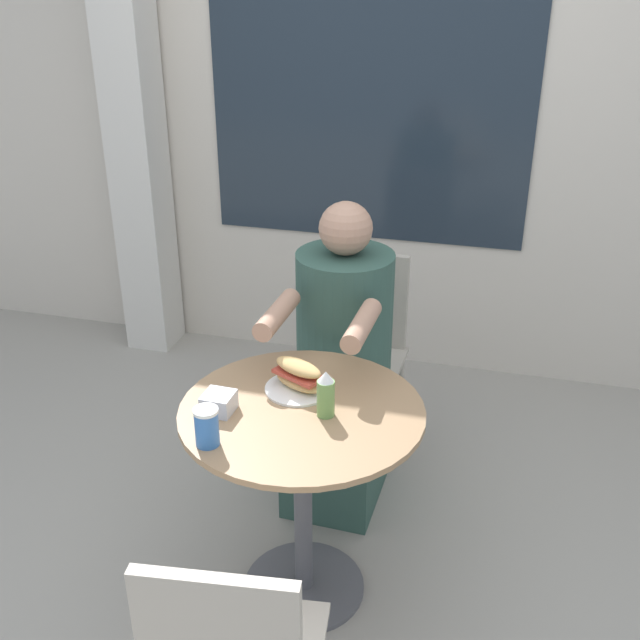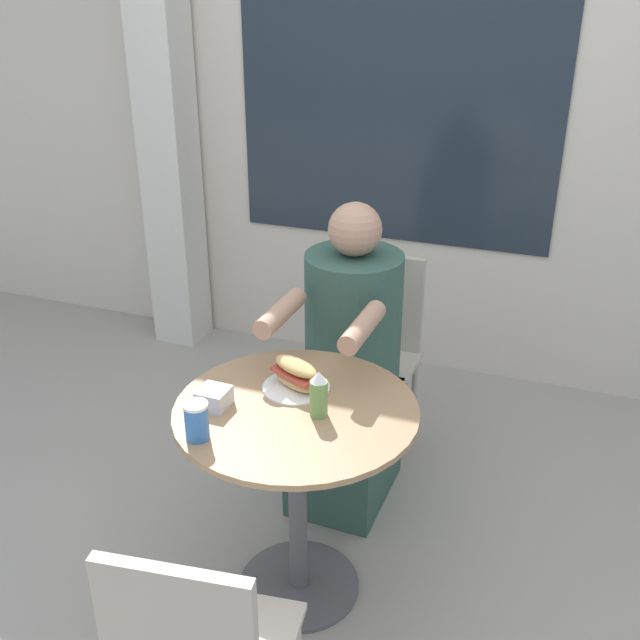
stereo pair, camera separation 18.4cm
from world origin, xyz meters
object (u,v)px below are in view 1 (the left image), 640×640
(cafe_table, at_px, (303,460))
(sandwich_on_plate, at_px, (298,378))
(diner_chair, at_px, (361,336))
(drink_cup, at_px, (207,427))
(condiment_bottle, at_px, (326,394))
(seated_diner, at_px, (341,377))

(cafe_table, distance_m, sandwich_on_plate, 0.26)
(diner_chair, bearing_deg, drink_cup, 82.37)
(condiment_bottle, bearing_deg, diner_chair, 95.34)
(cafe_table, bearing_deg, diner_chair, 90.55)
(seated_diner, xyz_separation_m, sandwich_on_plate, (-0.03, -0.47, 0.25))
(diner_chair, bearing_deg, condiment_bottle, 97.23)
(sandwich_on_plate, bearing_deg, condiment_bottle, -44.90)
(sandwich_on_plate, height_order, condiment_bottle, condiment_bottle)
(sandwich_on_plate, relative_size, condiment_bottle, 1.45)
(cafe_table, height_order, sandwich_on_plate, sandwich_on_plate)
(seated_diner, height_order, condiment_bottle, seated_diner)
(diner_chair, distance_m, seated_diner, 0.35)
(seated_diner, relative_size, sandwich_on_plate, 5.57)
(diner_chair, distance_m, condiment_bottle, 0.98)
(seated_diner, xyz_separation_m, condiment_bottle, (0.09, -0.59, 0.28))
(cafe_table, bearing_deg, condiment_bottle, -10.53)
(diner_chair, relative_size, drink_cup, 7.54)
(condiment_bottle, bearing_deg, seated_diner, 98.89)
(cafe_table, height_order, seated_diner, seated_diner)
(sandwich_on_plate, xyz_separation_m, condiment_bottle, (0.12, -0.12, 0.03))
(seated_diner, bearing_deg, sandwich_on_plate, 88.42)
(diner_chair, relative_size, sandwich_on_plate, 4.04)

